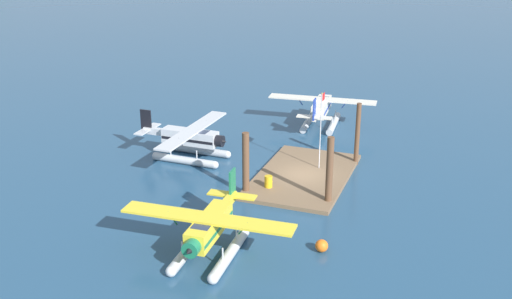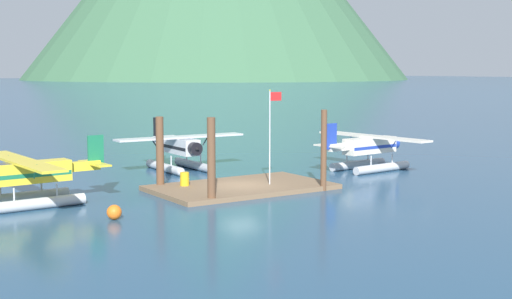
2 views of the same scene
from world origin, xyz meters
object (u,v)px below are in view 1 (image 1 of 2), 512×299
object	(u,v)px
seaplane_silver_bow_centre	(191,141)
seaplane_cream_stbd_fwd	(321,110)
mooring_buoy	(322,246)
seaplane_yellow_port_fwd	(209,232)
flagpole	(321,122)
fuel_drum	(268,182)

from	to	relation	value
seaplane_silver_bow_centre	seaplane_cream_stbd_fwd	world-z (taller)	same
mooring_buoy	seaplane_yellow_port_fwd	size ratio (longest dim) A/B	0.07
seaplane_yellow_port_fwd	flagpole	bearing A→B (deg)	-10.52
flagpole	seaplane_yellow_port_fwd	xyz separation A→B (m)	(-14.96, 2.78, -2.56)
flagpole	seaplane_yellow_port_fwd	distance (m)	15.43
seaplane_cream_stbd_fwd	seaplane_yellow_port_fwd	size ratio (longest dim) A/B	1.00
flagpole	seaplane_yellow_port_fwd	world-z (taller)	flagpole
flagpole	mooring_buoy	distance (m)	13.20
fuel_drum	seaplane_silver_bow_centre	world-z (taller)	seaplane_silver_bow_centre
mooring_buoy	seaplane_yellow_port_fwd	bearing A→B (deg)	114.20
mooring_buoy	seaplane_cream_stbd_fwd	distance (m)	24.19
mooring_buoy	seaplane_silver_bow_centre	bearing A→B (deg)	52.12
flagpole	fuel_drum	distance (m)	6.59
fuel_drum	seaplane_yellow_port_fwd	bearing A→B (deg)	178.73
seaplane_cream_stbd_fwd	seaplane_yellow_port_fwd	world-z (taller)	same
mooring_buoy	flagpole	bearing A→B (deg)	15.33
seaplane_silver_bow_centre	seaplane_yellow_port_fwd	world-z (taller)	same
mooring_buoy	seaplane_yellow_port_fwd	world-z (taller)	seaplane_yellow_port_fwd
mooring_buoy	seaplane_yellow_port_fwd	distance (m)	6.82
seaplane_silver_bow_centre	flagpole	bearing A→B (deg)	-83.51
seaplane_cream_stbd_fwd	flagpole	bearing A→B (deg)	-166.02
fuel_drum	seaplane_yellow_port_fwd	xyz separation A→B (m)	(-9.92, 0.22, 0.84)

